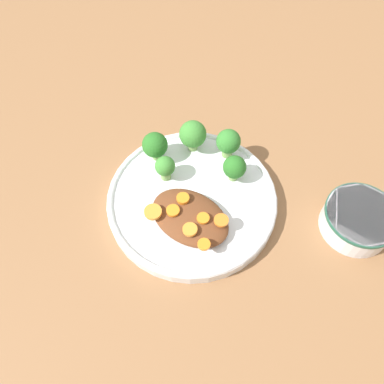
% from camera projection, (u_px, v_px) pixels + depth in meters
% --- Properties ---
extents(ground_plane, '(4.00, 4.00, 0.00)m').
position_uv_depth(ground_plane, '(192.00, 203.00, 0.64)').
color(ground_plane, '#8C603D').
extents(plate, '(0.28, 0.28, 0.03)m').
position_uv_depth(plate, '(192.00, 199.00, 0.62)').
color(plate, white).
rests_on(plate, ground_plane).
extents(dip_bowl, '(0.11, 0.11, 0.04)m').
position_uv_depth(dip_bowl, '(359.00, 219.00, 0.59)').
color(dip_bowl, silver).
rests_on(dip_bowl, ground_plane).
extents(stew_mound, '(0.13, 0.09, 0.03)m').
position_uv_depth(stew_mound, '(190.00, 217.00, 0.58)').
color(stew_mound, brown).
rests_on(stew_mound, plate).
extents(broccoli_floret_0, '(0.04, 0.04, 0.06)m').
position_uv_depth(broccoli_floret_0, '(155.00, 145.00, 0.63)').
color(broccoli_floret_0, '#759E51').
rests_on(broccoli_floret_0, plate).
extents(broccoli_floret_1, '(0.03, 0.03, 0.05)m').
position_uv_depth(broccoli_floret_1, '(165.00, 167.00, 0.62)').
color(broccoli_floret_1, '#759E51').
rests_on(broccoli_floret_1, plate).
extents(broccoli_floret_2, '(0.05, 0.05, 0.06)m').
position_uv_depth(broccoli_floret_2, '(193.00, 135.00, 0.64)').
color(broccoli_floret_2, '#7FA85B').
rests_on(broccoli_floret_2, plate).
extents(broccoli_floret_3, '(0.04, 0.04, 0.05)m').
position_uv_depth(broccoli_floret_3, '(235.00, 168.00, 0.61)').
color(broccoli_floret_3, '#7FA85B').
rests_on(broccoli_floret_3, plate).
extents(broccoli_floret_4, '(0.04, 0.04, 0.06)m').
position_uv_depth(broccoli_floret_4, '(229.00, 143.00, 0.64)').
color(broccoli_floret_4, '#759E51').
rests_on(broccoli_floret_4, plate).
extents(carrot_slice_0, '(0.02, 0.02, 0.01)m').
position_uv_depth(carrot_slice_0, '(171.00, 209.00, 0.57)').
color(carrot_slice_0, orange).
rests_on(carrot_slice_0, stew_mound).
extents(carrot_slice_1, '(0.02, 0.02, 0.01)m').
position_uv_depth(carrot_slice_1, '(180.00, 197.00, 0.58)').
color(carrot_slice_1, orange).
rests_on(carrot_slice_1, stew_mound).
extents(carrot_slice_2, '(0.02, 0.02, 0.00)m').
position_uv_depth(carrot_slice_2, '(204.00, 244.00, 0.54)').
color(carrot_slice_2, orange).
rests_on(carrot_slice_2, stew_mound).
extents(carrot_slice_3, '(0.02, 0.02, 0.00)m').
position_uv_depth(carrot_slice_3, '(221.00, 220.00, 0.56)').
color(carrot_slice_3, orange).
rests_on(carrot_slice_3, stew_mound).
extents(carrot_slice_4, '(0.02, 0.02, 0.01)m').
position_uv_depth(carrot_slice_4, '(190.00, 229.00, 0.55)').
color(carrot_slice_4, orange).
rests_on(carrot_slice_4, stew_mound).
extents(carrot_slice_5, '(0.02, 0.02, 0.00)m').
position_uv_depth(carrot_slice_5, '(203.00, 218.00, 0.56)').
color(carrot_slice_5, orange).
rests_on(carrot_slice_5, stew_mound).
extents(carrot_slice_6, '(0.03, 0.03, 0.01)m').
position_uv_depth(carrot_slice_6, '(153.00, 212.00, 0.57)').
color(carrot_slice_6, orange).
rests_on(carrot_slice_6, stew_mound).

